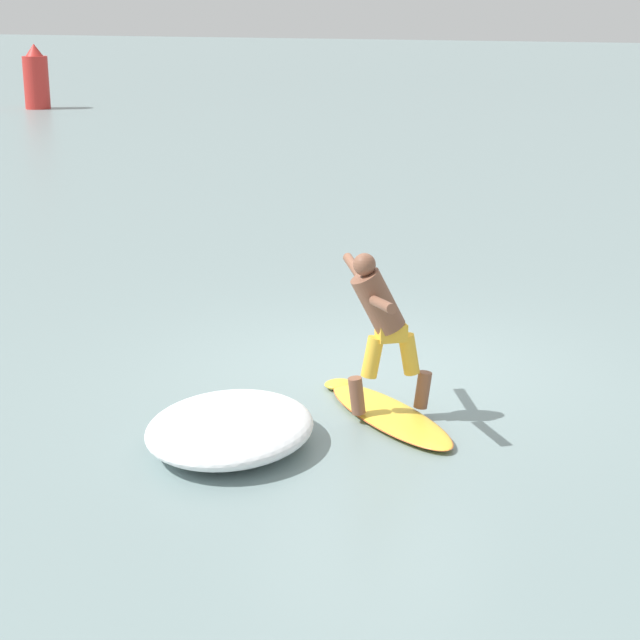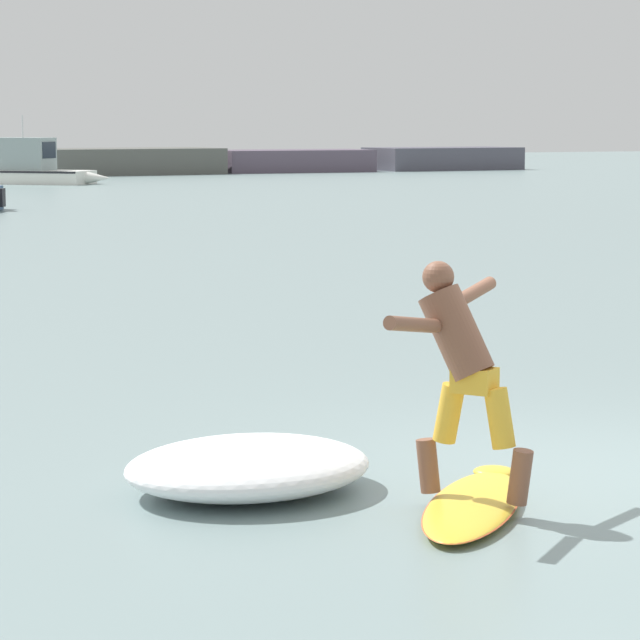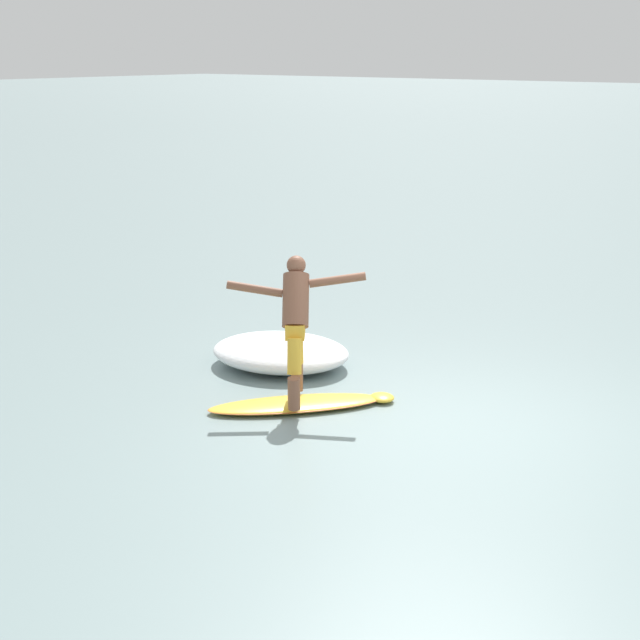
# 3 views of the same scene
# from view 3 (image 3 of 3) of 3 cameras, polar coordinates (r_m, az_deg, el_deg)

# --- Properties ---
(ground_plane) EXTENTS (200.00, 200.00, 0.00)m
(ground_plane) POSITION_cam_3_polar(r_m,az_deg,el_deg) (11.23, 6.23, -5.25)
(ground_plane) COLOR gray
(surfboard) EXTENTS (1.63, 1.86, 0.23)m
(surfboard) POSITION_cam_3_polar(r_m,az_deg,el_deg) (11.47, -1.13, -4.49)
(surfboard) COLOR yellow
(surfboard) RESTS_ON ground
(surfer) EXTENTS (1.25, 1.02, 1.52)m
(surfer) POSITION_cam_3_polar(r_m,az_deg,el_deg) (11.29, -1.31, 0.17)
(surfer) COLOR brown
(surfer) RESTS_ON surfboard
(wave_foam_at_tail) EXTENTS (1.88, 1.63, 0.35)m
(wave_foam_at_tail) POSITION_cam_3_polar(r_m,az_deg,el_deg) (12.91, -2.11, -1.73)
(wave_foam_at_tail) COLOR white
(wave_foam_at_tail) RESTS_ON ground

